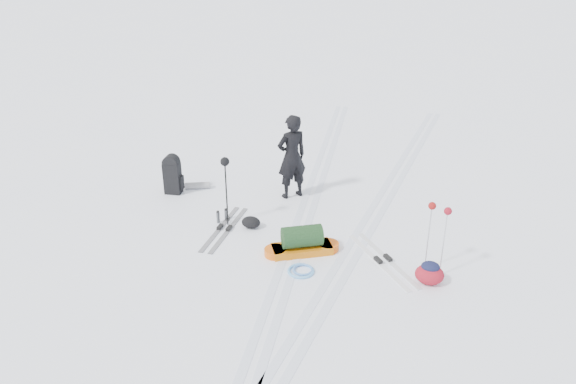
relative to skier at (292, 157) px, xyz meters
name	(u,v)px	position (x,y,z in m)	size (l,w,h in m)	color
ground	(296,240)	(0.57, -1.86, -0.94)	(200.00, 200.00, 0.00)	white
ski_tracks	(336,222)	(1.18, -0.98, -0.94)	(3.38, 17.97, 0.01)	silver
skier	(292,157)	(0.00, 0.00, 0.00)	(0.68, 0.45, 1.88)	black
pulk_sled	(302,243)	(0.77, -2.28, -0.73)	(1.43, 0.98, 0.54)	#C4650B
expedition_rucksack	(176,175)	(-2.55, -0.46, -0.52)	(0.91, 0.65, 0.91)	black
ski_poles_black	(225,170)	(-0.93, -1.57, 0.24)	(0.18, 0.21, 1.44)	black
ski_poles_silver	(439,216)	(3.10, -2.35, 0.15)	(0.38, 0.26, 1.31)	#ACB0B3
touring_skis_grey	(224,229)	(-0.91, -1.81, -0.92)	(0.33, 1.91, 0.07)	gray
touring_skis_white	(383,260)	(2.25, -2.20, -0.92)	(1.45, 1.79, 0.07)	silver
rope_coil	(302,270)	(0.91, -2.91, -0.91)	(0.58, 0.58, 0.06)	#60ACE9
small_daypack	(430,273)	(3.06, -2.71, -0.74)	(0.56, 0.47, 0.42)	maroon
thermos_pair	(222,216)	(-1.08, -1.50, -0.81)	(0.19, 0.25, 0.26)	#4F5256
stuff_sack	(251,222)	(-0.42, -1.62, -0.82)	(0.39, 0.29, 0.24)	black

